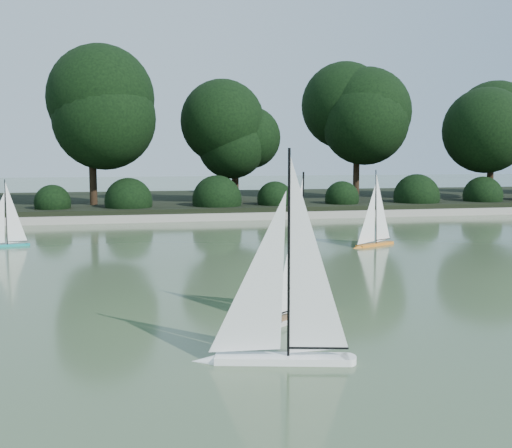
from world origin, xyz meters
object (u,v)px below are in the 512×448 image
at_px(sailboat_white_a, 269,327).
at_px(sailboat_teal, 1,236).
at_px(race_buoy, 245,310).
at_px(sailboat_white_b, 307,292).
at_px(sailboat_orange, 372,233).

relative_size(sailboat_white_a, sailboat_teal, 1.42).
xyz_separation_m(sailboat_white_a, race_buoy, (0.14, 1.73, -0.29)).
bearing_deg(sailboat_white_b, sailboat_white_a, -117.98).
bearing_deg(race_buoy, sailboat_white_b, -27.94).
distance_m(sailboat_white_a, sailboat_white_b, 1.60).
relative_size(sailboat_white_a, sailboat_white_b, 1.15).
xyz_separation_m(sailboat_orange, race_buoy, (-3.23, -4.25, -0.23)).
height_order(sailboat_white_b, race_buoy, sailboat_white_b).
bearing_deg(sailboat_white_b, sailboat_teal, 124.22).
relative_size(sailboat_orange, sailboat_teal, 1.14).
relative_size(sailboat_white_b, sailboat_orange, 1.08).
xyz_separation_m(sailboat_orange, sailboat_teal, (-6.63, 1.32, -0.03)).
height_order(sailboat_white_b, sailboat_orange, sailboat_white_b).
height_order(sailboat_orange, race_buoy, sailboat_orange).
bearing_deg(sailboat_white_a, race_buoy, 85.22).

